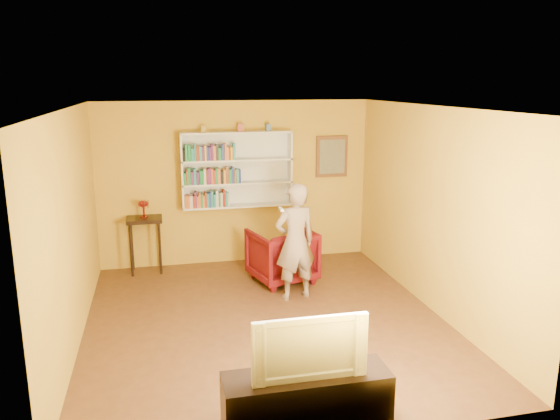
% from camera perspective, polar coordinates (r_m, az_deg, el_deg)
% --- Properties ---
extents(room_shell, '(5.30, 5.80, 2.88)m').
position_cam_1_polar(room_shell, '(6.79, -1.54, -3.71)').
color(room_shell, '#4A2D17').
rests_on(room_shell, ground).
extents(bookshelf, '(1.80, 0.29, 1.23)m').
position_cam_1_polar(bookshelf, '(8.98, -4.58, 4.25)').
color(bookshelf, silver).
rests_on(bookshelf, room_shell).
extents(books_row_lower, '(0.72, 0.19, 0.27)m').
position_cam_1_polar(books_row_lower, '(8.90, -7.56, 1.06)').
color(books_row_lower, '#CD6629').
rests_on(books_row_lower, bookshelf).
extents(books_row_middle, '(0.90, 0.19, 0.27)m').
position_cam_1_polar(books_row_middle, '(8.84, -7.13, 3.51)').
color(books_row_middle, '#1B7D43').
rests_on(books_row_middle, bookshelf).
extents(books_row_upper, '(0.83, 0.19, 0.27)m').
position_cam_1_polar(books_row_upper, '(8.78, -7.40, 5.94)').
color(books_row_upper, black).
rests_on(books_row_upper, bookshelf).
extents(ornament_left, '(0.07, 0.07, 0.10)m').
position_cam_1_polar(ornament_left, '(8.78, -8.01, 8.36)').
color(ornament_left, olive).
rests_on(ornament_left, bookshelf).
extents(ornament_centre, '(0.09, 0.09, 0.12)m').
position_cam_1_polar(ornament_centre, '(8.84, -4.17, 8.58)').
color(ornament_centre, '#A44636').
rests_on(ornament_centre, bookshelf).
extents(ornament_right, '(0.08, 0.08, 0.11)m').
position_cam_1_polar(ornament_right, '(8.93, -1.22, 8.62)').
color(ornament_right, slate).
rests_on(ornament_right, bookshelf).
extents(framed_painting, '(0.55, 0.05, 0.70)m').
position_cam_1_polar(framed_painting, '(9.37, 5.44, 5.59)').
color(framed_painting, '#593319').
rests_on(framed_painting, room_shell).
extents(console_table, '(0.55, 0.42, 0.90)m').
position_cam_1_polar(console_table, '(8.91, -13.96, -1.75)').
color(console_table, black).
rests_on(console_table, ground).
extents(ruby_lustre, '(0.17, 0.17, 0.28)m').
position_cam_1_polar(ruby_lustre, '(8.83, -14.09, 0.47)').
color(ruby_lustre, maroon).
rests_on(ruby_lustre, console_table).
extents(armchair, '(1.07, 1.09, 0.82)m').
position_cam_1_polar(armchair, '(8.36, 0.20, -4.75)').
color(armchair, '#43040B').
rests_on(armchair, ground).
extents(person, '(0.67, 0.50, 1.65)m').
position_cam_1_polar(person, '(7.59, 1.61, -3.33)').
color(person, '#7E6B5C').
rests_on(person, ground).
extents(game_remote, '(0.04, 0.15, 0.04)m').
position_cam_1_polar(game_remote, '(7.14, 0.11, 0.07)').
color(game_remote, white).
rests_on(game_remote, person).
extents(tv_cabinet, '(1.47, 0.44, 0.53)m').
position_cam_1_polar(tv_cabinet, '(5.08, 2.78, -19.33)').
color(tv_cabinet, black).
rests_on(tv_cabinet, ground).
extents(television, '(1.00, 0.13, 0.57)m').
position_cam_1_polar(television, '(4.81, 2.86, -13.80)').
color(television, black).
rests_on(television, tv_cabinet).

